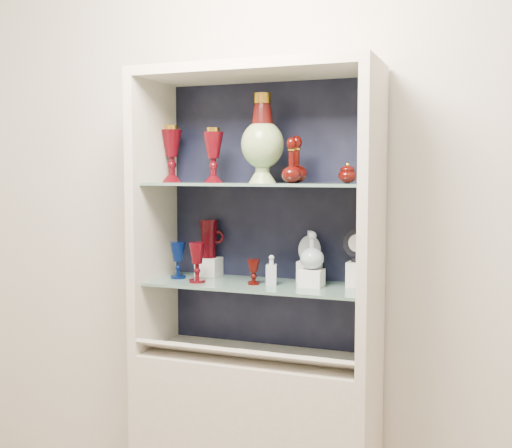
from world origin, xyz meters
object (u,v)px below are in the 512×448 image
at_px(enamel_urn, 262,138).
at_px(cobalt_goblet, 178,260).
at_px(cameo_medallion, 358,245).
at_px(clear_round_decanter, 312,251).
at_px(pedestal_lamp_left, 172,154).
at_px(pedestal_lamp_right, 213,155).
at_px(ruby_decanter_a, 291,158).
at_px(flat_flask, 310,245).
at_px(clear_square_bottle, 271,270).
at_px(ruby_goblet_tall, 197,262).
at_px(ruby_pitcher, 209,239).
at_px(ruby_decanter_b, 297,158).
at_px(ruby_goblet_small, 254,272).
at_px(lidded_bowl, 347,173).

relative_size(enamel_urn, cobalt_goblet, 2.25).
bearing_deg(cameo_medallion, clear_round_decanter, -159.98).
xyz_separation_m(pedestal_lamp_left, pedestal_lamp_right, (0.24, -0.07, -0.01)).
distance_m(enamel_urn, ruby_decanter_a, 0.16).
bearing_deg(enamel_urn, cameo_medallion, 13.37).
bearing_deg(flat_flask, clear_square_bottle, -149.61).
distance_m(ruby_decanter_a, ruby_goblet_tall, 0.60).
bearing_deg(clear_square_bottle, flat_flask, 44.55).
bearing_deg(cobalt_goblet, ruby_pitcher, 52.48).
height_order(cobalt_goblet, clear_square_bottle, cobalt_goblet).
bearing_deg(enamel_urn, ruby_goblet_tall, -168.89).
height_order(pedestal_lamp_left, ruby_decanter_b, pedestal_lamp_left).
relative_size(enamel_urn, ruby_decanter_b, 1.79).
bearing_deg(cameo_medallion, ruby_decanter_a, -152.48).
bearing_deg(ruby_decanter_b, cobalt_goblet, -175.90).
xyz_separation_m(clear_round_decanter, cameo_medallion, (0.17, 0.06, 0.03)).
height_order(enamel_urn, ruby_pitcher, enamel_urn).
relative_size(ruby_decanter_b, ruby_goblet_small, 1.94).
xyz_separation_m(ruby_decanter_b, ruby_goblet_tall, (-0.40, -0.10, -0.44)).
distance_m(ruby_decanter_b, cameo_medallion, 0.43).
relative_size(cobalt_goblet, clear_square_bottle, 1.28).
relative_size(ruby_pitcher, clear_square_bottle, 1.37).
bearing_deg(flat_flask, lidded_bowl, -36.55).
distance_m(flat_flask, cameo_medallion, 0.21).
xyz_separation_m(ruby_decanter_b, lidded_bowl, (0.21, -0.00, -0.06)).
bearing_deg(pedestal_lamp_right, flat_flask, 16.79).
xyz_separation_m(flat_flask, clear_round_decanter, (0.04, -0.09, -0.01)).
xyz_separation_m(enamel_urn, flat_flask, (0.17, 0.12, -0.44)).
distance_m(clear_square_bottle, clear_round_decanter, 0.18).
relative_size(ruby_decanter_a, flat_flask, 1.51).
xyz_separation_m(ruby_decanter_a, ruby_goblet_tall, (-0.41, -0.02, -0.44)).
bearing_deg(flat_flask, cameo_medallion, -22.40).
bearing_deg(pedestal_lamp_left, clear_round_decanter, -4.44).
relative_size(lidded_bowl, ruby_goblet_tall, 0.49).
distance_m(pedestal_lamp_right, cobalt_goblet, 0.49).
xyz_separation_m(ruby_pitcher, flat_flask, (0.47, -0.01, -0.01)).
distance_m(pedestal_lamp_left, enamel_urn, 0.47).
relative_size(ruby_goblet_small, clear_round_decanter, 0.70).
xyz_separation_m(lidded_bowl, flat_flask, (-0.17, 0.07, -0.31)).
bearing_deg(ruby_decanter_b, ruby_goblet_tall, -165.67).
distance_m(ruby_pitcher, cameo_medallion, 0.68).
height_order(pedestal_lamp_left, lidded_bowl, pedestal_lamp_left).
bearing_deg(lidded_bowl, ruby_decanter_b, 179.69).
relative_size(pedestal_lamp_left, ruby_goblet_tall, 1.48).
bearing_deg(enamel_urn, ruby_goblet_small, -154.22).
height_order(ruby_goblet_small, clear_round_decanter, clear_round_decanter).
bearing_deg(ruby_decanter_b, pedestal_lamp_left, 177.30).
height_order(ruby_decanter_a, lidded_bowl, ruby_decanter_a).
bearing_deg(ruby_decanter_a, enamel_urn, 164.43).
xyz_separation_m(ruby_decanter_a, lidded_bowl, (0.21, 0.09, -0.06)).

